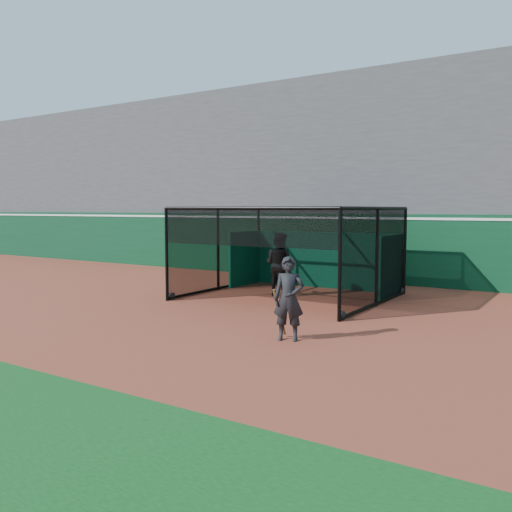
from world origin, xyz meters
The scene contains 6 objects.
ground centered at (0.00, 0.00, 0.00)m, with size 120.00×120.00×0.00m, color #96412B.
outfield_wall centered at (0.00, 8.50, 1.29)m, with size 50.00×0.50×2.50m.
grandstand centered at (0.00, 12.27, 4.48)m, with size 50.00×7.85×8.95m.
batting_cage centered at (0.31, 3.91, 1.35)m, with size 5.54×5.10×2.71m.
batter centered at (-0.14, 4.00, 0.98)m, with size 0.95×0.74×1.95m, color black.
on_deck_player centered at (2.92, -0.88, 0.86)m, with size 0.73×0.61×1.73m.
Camera 1 is at (8.24, -10.44, 2.69)m, focal length 38.00 mm.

